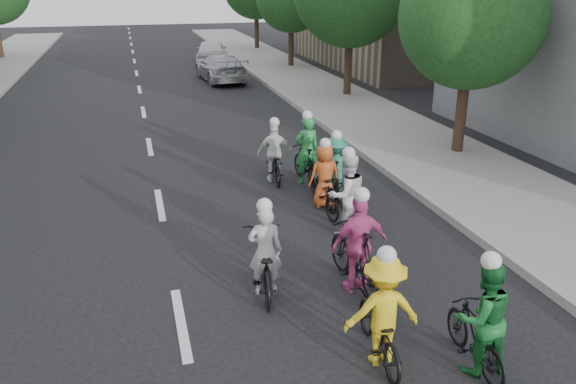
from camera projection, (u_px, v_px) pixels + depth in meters
name	position (u px, v px, depth m)	size (l,w,h in m)	color
ground	(181.00, 323.00, 8.62)	(120.00, 120.00, 0.00)	black
sidewalk_right	(384.00, 127.00, 19.60)	(4.00, 80.00, 0.15)	gray
curb_right	(331.00, 131.00, 19.10)	(0.18, 80.00, 0.18)	#999993
tree_r_0	(472.00, 17.00, 15.35)	(4.00, 4.00, 5.97)	black
cyclist_0	(264.00, 260.00, 9.35)	(0.94, 1.95, 1.70)	black
cyclist_1	(480.00, 325.00, 7.41)	(0.82, 1.52, 1.78)	black
cyclist_2	(381.00, 319.00, 7.60)	(1.09, 1.70, 1.76)	black
cyclist_3	(357.00, 252.00, 9.37)	(1.04, 1.93, 1.85)	black
cyclist_4	(324.00, 182.00, 12.93)	(0.73, 1.80, 1.63)	black
cyclist_5	(306.00, 158.00, 14.33)	(0.67, 1.63, 1.90)	black
cyclist_6	(346.00, 202.00, 11.46)	(0.92, 1.71, 1.87)	black
cyclist_7	(335.00, 172.00, 13.33)	(1.08, 1.73, 1.68)	black
cyclist_8	(274.00, 159.00, 14.52)	(0.93, 1.81, 1.69)	black
follow_car_lead	(221.00, 68.00, 28.45)	(1.90, 4.66, 1.35)	#B0AFB4
follow_car_trail	(212.00, 52.00, 33.76)	(1.79, 4.45, 1.52)	white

